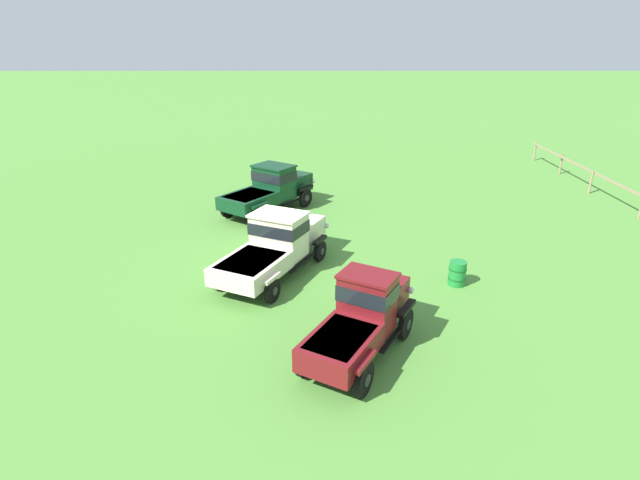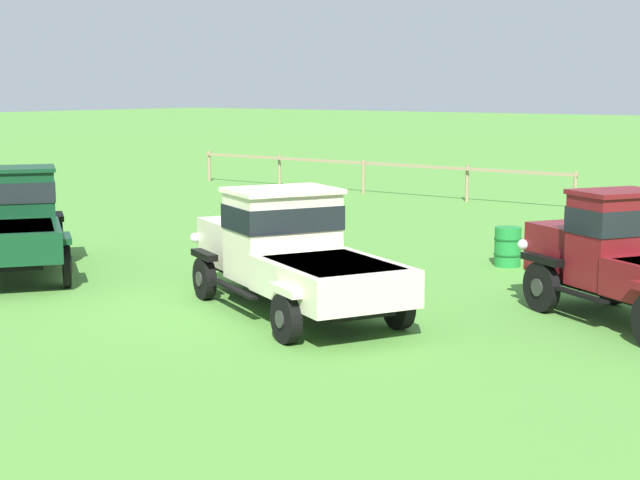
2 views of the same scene
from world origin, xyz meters
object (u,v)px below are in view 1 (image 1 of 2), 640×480
at_px(vintage_truck_foreground_near, 271,188).
at_px(vintage_truck_midrow_center, 362,316).
at_px(vintage_truck_second_in_line, 276,244).
at_px(oil_drum_beside_row, 457,273).

relative_size(vintage_truck_foreground_near, vintage_truck_midrow_center, 1.16).
bearing_deg(vintage_truck_foreground_near, vintage_truck_second_in_line, 6.64).
bearing_deg(vintage_truck_second_in_line, vintage_truck_midrow_center, 27.92).
height_order(vintage_truck_midrow_center, oil_drum_beside_row, vintage_truck_midrow_center).
bearing_deg(vintage_truck_midrow_center, oil_drum_beside_row, 137.73).
xyz_separation_m(vintage_truck_second_in_line, vintage_truck_midrow_center, (5.00, 2.65, 0.03)).
bearing_deg(vintage_truck_foreground_near, oil_drum_beside_row, 41.49).
bearing_deg(vintage_truck_midrow_center, vintage_truck_second_in_line, -152.08).
xyz_separation_m(vintage_truck_midrow_center, oil_drum_beside_row, (-3.90, 3.55, -0.65)).
height_order(vintage_truck_foreground_near, vintage_truck_second_in_line, vintage_truck_foreground_near).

